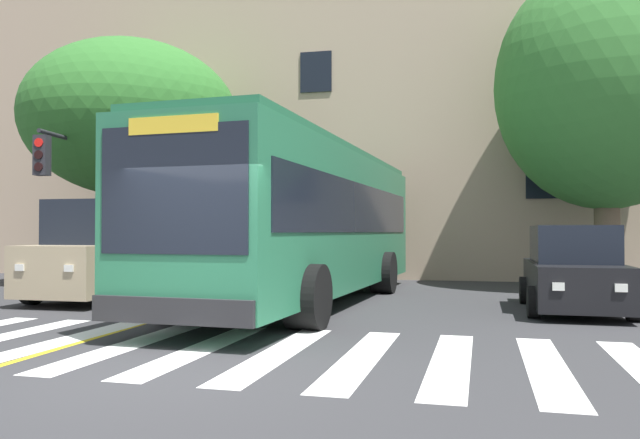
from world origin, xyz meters
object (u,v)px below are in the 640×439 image
city_bus (308,220)px  car_tan_near_lane (109,253)px  street_tree_curbside_small (133,120)px  car_grey_behind_bus (373,252)px  traffic_light_far_corner (75,179)px  street_tree_curbside_large (606,84)px  car_black_far_lane (573,272)px

city_bus → car_tan_near_lane: bearing=-177.6°
car_tan_near_lane → street_tree_curbside_small: size_ratio=0.62×
car_grey_behind_bus → traffic_light_far_corner: (-6.94, -9.21, 2.22)m
car_grey_behind_bus → traffic_light_far_corner: size_ratio=0.96×
city_bus → car_grey_behind_bus: bearing=89.8°
car_tan_near_lane → street_tree_curbside_small: 6.13m
street_tree_curbside_large → car_tan_near_lane: bearing=-158.1°
traffic_light_far_corner → street_tree_curbside_small: size_ratio=0.61×
street_tree_curbside_small → traffic_light_far_corner: bearing=-95.3°
car_tan_near_lane → street_tree_curbside_small: bearing=112.8°
car_black_far_lane → street_tree_curbside_large: 7.18m
car_black_far_lane → car_tan_near_lane: bearing=179.5°
car_tan_near_lane → traffic_light_far_corner: size_ratio=1.02×
car_black_far_lane → car_grey_behind_bus: (-5.54, 10.91, 0.01)m
city_bus → street_tree_curbside_small: size_ratio=1.59×
car_grey_behind_bus → street_tree_curbside_large: (7.27, -5.93, 4.86)m
city_bus → car_black_far_lane: bearing=-3.0°
street_tree_curbside_large → street_tree_curbside_small: bearing=-177.4°
car_tan_near_lane → traffic_light_far_corner: (-2.04, 1.61, 1.94)m
car_tan_near_lane → city_bus: bearing=2.4°
street_tree_curbside_small → city_bus: bearing=-31.4°
car_black_far_lane → city_bus: bearing=177.0°
city_bus → street_tree_curbside_large: 9.49m
car_tan_near_lane → street_tree_curbside_large: (12.17, 4.89, 4.58)m
car_grey_behind_bus → street_tree_curbside_large: 10.57m
city_bus → car_black_far_lane: city_bus is taller
street_tree_curbside_large → car_black_far_lane: bearing=-109.1°
city_bus → traffic_light_far_corner: (-6.90, 1.41, 1.17)m
traffic_light_far_corner → street_tree_curbside_small: 3.38m
street_tree_curbside_large → street_tree_curbside_small: (-13.97, -0.62, -0.56)m
city_bus → traffic_light_far_corner: size_ratio=2.61×
car_tan_near_lane → car_black_far_lane: bearing=-0.5°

